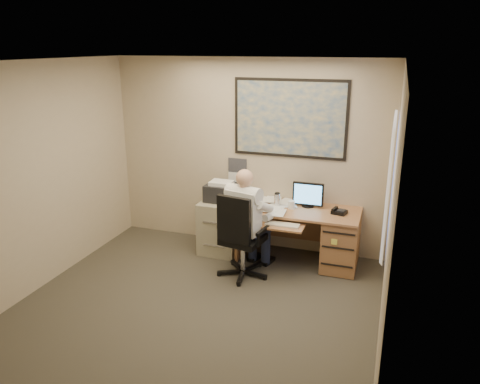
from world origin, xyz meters
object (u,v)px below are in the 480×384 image
(desk, at_px, (323,233))
(office_chair, at_px, (242,253))
(filing_cabinet, at_px, (222,221))
(person, at_px, (244,223))

(desk, xyz_separation_m, office_chair, (-0.91, -0.70, -0.11))
(desk, distance_m, office_chair, 1.15)
(filing_cabinet, distance_m, person, 0.84)
(desk, distance_m, filing_cabinet, 1.44)
(office_chair, height_order, person, person)
(filing_cabinet, relative_size, office_chair, 0.93)
(office_chair, bearing_deg, person, 106.08)
(desk, distance_m, person, 1.14)
(filing_cabinet, height_order, person, person)
(office_chair, bearing_deg, desk, 47.58)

